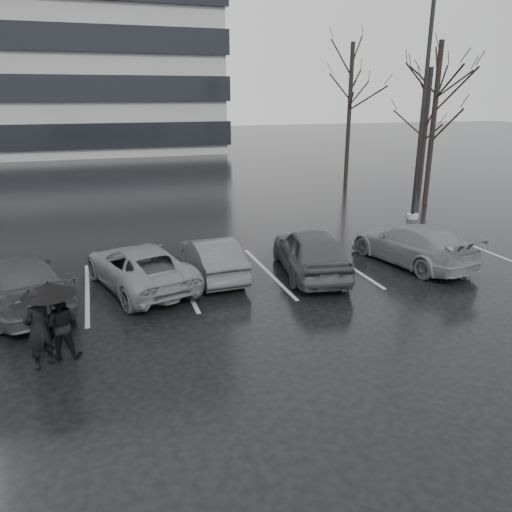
{
  "coord_description": "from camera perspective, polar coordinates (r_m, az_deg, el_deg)",
  "views": [
    {
      "loc": [
        -4.48,
        -11.88,
        5.5
      ],
      "look_at": [
        -0.3,
        1.0,
        1.1
      ],
      "focal_mm": 35.0,
      "sensor_mm": 36.0,
      "label": 1
    }
  ],
  "objects": [
    {
      "name": "car_west_b",
      "position": [
        15.15,
        -13.17,
        -1.18
      ],
      "size": [
        3.34,
        5.06,
        1.29
      ],
      "primitive_type": "imported",
      "rotation": [
        0.0,
        0.0,
        3.42
      ],
      "color": "#525255",
      "rests_on": "ground"
    },
    {
      "name": "lamp_post",
      "position": [
        23.77,
        18.47,
        14.84
      ],
      "size": [
        0.54,
        0.54,
        9.96
      ],
      "rotation": [
        0.0,
        0.0,
        0.37
      ],
      "color": "#939396",
      "rests_on": "ground"
    },
    {
      "name": "pedestrian_right",
      "position": [
        11.63,
        -21.45,
        -7.31
      ],
      "size": [
        0.83,
        0.69,
        1.55
      ],
      "primitive_type": "imported",
      "rotation": [
        0.0,
        0.0,
        2.99
      ],
      "color": "black",
      "rests_on": "ground"
    },
    {
      "name": "car_west_a",
      "position": [
        15.7,
        -5.1,
        -0.16
      ],
      "size": [
        1.49,
        3.86,
        1.25
      ],
      "primitive_type": "imported",
      "rotation": [
        0.0,
        0.0,
        3.19
      ],
      "color": "#2C2C2E",
      "rests_on": "ground"
    },
    {
      "name": "ground",
      "position": [
        13.84,
        2.47,
        -5.44
      ],
      "size": [
        160.0,
        160.0,
        0.0
      ],
      "primitive_type": "plane",
      "color": "black",
      "rests_on": "ground"
    },
    {
      "name": "car_main",
      "position": [
        15.92,
        6.23,
        0.54
      ],
      "size": [
        2.47,
        4.65,
        1.51
      ],
      "primitive_type": "imported",
      "rotation": [
        0.0,
        0.0,
        2.98
      ],
      "color": "black",
      "rests_on": "ground"
    },
    {
      "name": "stall_stripes",
      "position": [
        15.83,
        -3.4,
        -2.36
      ],
      "size": [
        19.72,
        5.0,
        0.0
      ],
      "color": "#A5A5A8",
      "rests_on": "ground"
    },
    {
      "name": "pedestrian_left",
      "position": [
        11.35,
        -23.6,
        -7.67
      ],
      "size": [
        0.76,
        0.72,
        1.74
      ],
      "primitive_type": "imported",
      "rotation": [
        0.0,
        0.0,
        3.82
      ],
      "color": "black",
      "rests_on": "ground"
    },
    {
      "name": "tree_ne",
      "position": [
        32.16,
        18.77,
        13.51
      ],
      "size": [
        0.26,
        0.26,
        7.0
      ],
      "primitive_type": "cylinder",
      "color": "black",
      "rests_on": "ground"
    },
    {
      "name": "tree_north",
      "position": [
        32.79,
        10.59,
        15.51
      ],
      "size": [
        0.26,
        0.26,
        8.5
      ],
      "primitive_type": "cylinder",
      "color": "black",
      "rests_on": "ground"
    },
    {
      "name": "car_west_c",
      "position": [
        14.81,
        -25.46,
        -2.72
      ],
      "size": [
        3.42,
        5.22,
        1.41
      ],
      "primitive_type": "imported",
      "rotation": [
        0.0,
        0.0,
        3.47
      ],
      "color": "black",
      "rests_on": "ground"
    },
    {
      "name": "car_east",
      "position": [
        17.66,
        17.37,
        1.31
      ],
      "size": [
        2.76,
        4.95,
        1.36
      ],
      "primitive_type": "imported",
      "rotation": [
        0.0,
        0.0,
        3.33
      ],
      "color": "#525255",
      "rests_on": "ground"
    },
    {
      "name": "umbrella",
      "position": [
        11.09,
        -22.64,
        -3.48
      ],
      "size": [
        1.1,
        1.1,
        1.87
      ],
      "color": "black",
      "rests_on": "ground"
    },
    {
      "name": "tree_east",
      "position": [
        27.44,
        19.57,
        13.86
      ],
      "size": [
        0.26,
        0.26,
        8.0
      ],
      "primitive_type": "cylinder",
      "color": "black",
      "rests_on": "ground"
    }
  ]
}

